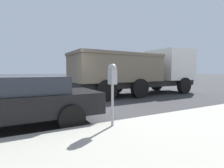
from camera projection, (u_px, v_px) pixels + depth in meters
ground_plane at (61, 113)px, 5.99m from camera, size 220.00×220.00×0.00m
parking_meter at (112, 79)px, 3.98m from camera, size 0.21×0.19×1.43m
car_black at (4, 101)px, 4.24m from camera, size 2.02×4.74×1.30m
dump_truck at (139, 70)px, 10.87m from camera, size 2.99×8.34×2.90m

